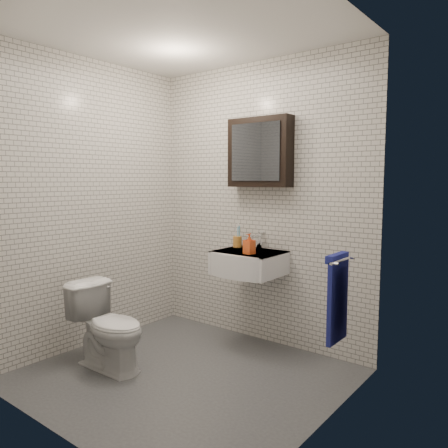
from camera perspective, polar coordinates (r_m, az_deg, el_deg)
name	(u,v)px	position (r m, az deg, el deg)	size (l,w,h in m)	color
ground	(184,375)	(3.47, -5.25, -19.08)	(2.20, 2.00, 0.01)	#45484C
room_shell	(182,179)	(3.15, -5.50, 5.82)	(2.22, 2.02, 2.51)	silver
washbasin	(246,263)	(3.75, 2.94, -5.06)	(0.55, 0.50, 0.20)	white
faucet	(259,241)	(3.89, 4.62, -2.28)	(0.06, 0.20, 0.15)	silver
mirror_cabinet	(260,152)	(3.85, 4.69, 9.31)	(0.60, 0.15, 0.60)	black
towel_rail	(338,294)	(2.96, 14.62, -8.88)	(0.09, 0.30, 0.58)	silver
toothbrush_cup	(237,241)	(3.98, 1.75, -2.25)	(0.08, 0.08, 0.22)	#C78331
soap_bottle	(249,244)	(3.62, 3.32, -2.60)	(0.08, 0.08, 0.17)	orange
toilet	(109,326)	(3.58, -14.79, -12.81)	(0.37, 0.65, 0.66)	white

